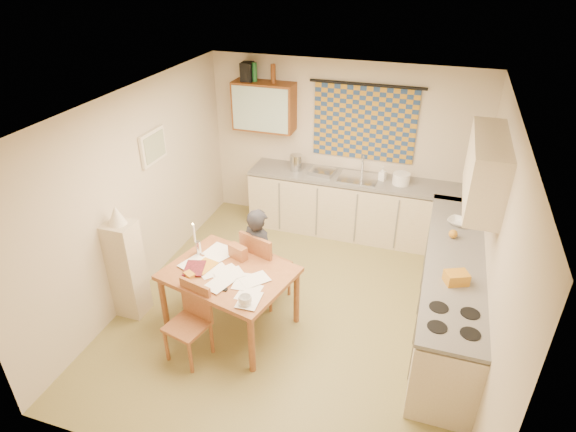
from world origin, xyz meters
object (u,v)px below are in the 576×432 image
(counter_right, at_px, (449,291))
(dining_table, at_px, (231,299))
(person, at_px, (259,257))
(stove, at_px, (446,358))
(shelf_stand, at_px, (127,269))
(chair_far, at_px, (266,278))
(counter_back, at_px, (360,207))

(counter_right, height_order, dining_table, counter_right)
(person, bearing_deg, stove, -177.33)
(dining_table, height_order, person, person)
(shelf_stand, bearing_deg, dining_table, 6.50)
(counter_right, bearing_deg, dining_table, -161.07)
(shelf_stand, bearing_deg, chair_far, 26.60)
(counter_back, xyz_separation_m, dining_table, (-1.00, -2.45, -0.07))
(counter_back, distance_m, shelf_stand, 3.41)
(chair_far, xyz_separation_m, person, (-0.06, -0.06, 0.33))
(dining_table, distance_m, chair_far, 0.62)
(counter_right, xyz_separation_m, shelf_stand, (-3.54, -0.94, 0.15))
(dining_table, xyz_separation_m, person, (0.15, 0.52, 0.26))
(counter_right, distance_m, person, 2.20)
(stove, bearing_deg, shelf_stand, 178.01)
(counter_back, bearing_deg, chair_far, -112.80)
(counter_right, relative_size, dining_table, 1.95)
(dining_table, relative_size, chair_far, 1.54)
(dining_table, bearing_deg, chair_far, 83.53)
(counter_right, relative_size, person, 2.31)
(dining_table, xyz_separation_m, shelf_stand, (-1.22, -0.14, 0.23))
(counter_back, bearing_deg, shelf_stand, -130.58)
(dining_table, bearing_deg, stove, 7.18)
(counter_back, relative_size, shelf_stand, 2.73)
(counter_back, height_order, person, person)
(counter_right, xyz_separation_m, person, (-2.17, -0.28, 0.19))
(dining_table, bearing_deg, person, 87.61)
(stove, relative_size, chair_far, 0.93)
(stove, bearing_deg, dining_table, 173.57)
(dining_table, bearing_deg, shelf_stand, -159.90)
(counter_right, distance_m, shelf_stand, 3.66)
(person, distance_m, shelf_stand, 1.52)
(counter_back, height_order, chair_far, chair_far)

